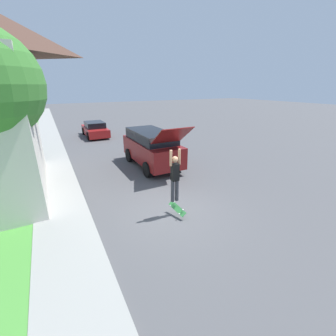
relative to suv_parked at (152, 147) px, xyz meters
name	(u,v)px	position (x,y,z in m)	size (l,w,h in m)	color
ground_plane	(171,211)	(-1.47, -4.94, -1.12)	(120.00, 120.00, 0.00)	#49494C
sidewalk	(55,174)	(-5.07, 1.06, -1.07)	(1.80, 80.00, 0.10)	gray
suv_parked	(152,147)	(0.00, 0.00, 0.00)	(2.03, 5.28, 2.67)	maroon
car_down_street	(95,129)	(-1.24, 9.86, -0.47)	(1.89, 4.26, 1.34)	maroon
skateboarder	(175,175)	(-1.47, -5.22, 0.42)	(0.41, 0.22, 1.88)	#38383D
skateboard	(177,208)	(-1.43, -5.33, -0.82)	(0.33, 0.77, 0.35)	#337F3D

